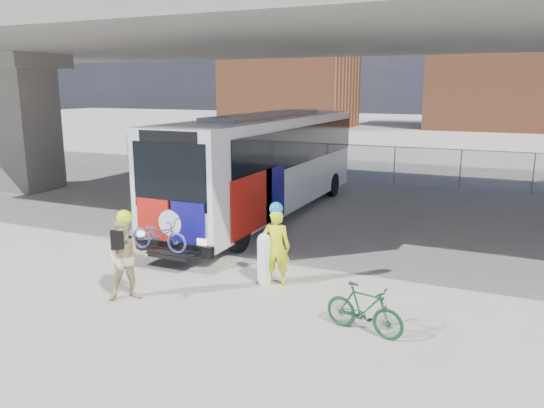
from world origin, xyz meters
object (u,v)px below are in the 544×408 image
Objects in this scene: bus at (267,157)px; cyclist_tan at (127,258)px; bollard at (264,257)px; bike_parked at (364,309)px; cyclist_hivis at (276,245)px.

cyclist_tan is (0.58, -8.54, -1.15)m from bus.
bollard is 3.14m from cyclist_tan.
bollard is 0.61× the size of cyclist_tan.
bike_parked is at bearing -29.04° from bollard.
bus reaches higher than bike_parked.
bike_parked is (5.73, -8.01, -1.63)m from bus.
cyclist_hivis reaches higher than bike_parked.
bus is 6.35× the size of cyclist_tan.
bus is 7.17m from cyclist_hivis.
bollard is at bearing 7.96° from cyclist_hivis.
bollard reaches higher than bike_parked.
cyclist_hivis reaches higher than bollard.
bike_parked is (5.15, 0.53, -0.48)m from cyclist_tan.
bike_parked is at bearing 130.82° from cyclist_hivis.
bus is 8.64m from cyclist_tan.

